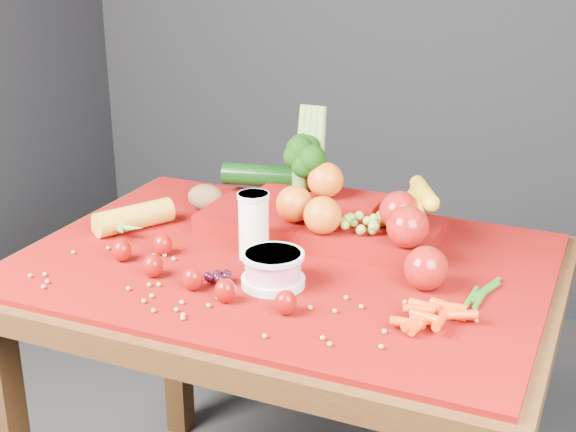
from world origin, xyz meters
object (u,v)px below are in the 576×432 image
at_px(yogurt_bowl, 273,268).
at_px(produce_mound, 334,211).
at_px(table, 284,306).
at_px(milk_glass, 254,224).

distance_m(yogurt_bowl, produce_mound, 0.27).
relative_size(table, milk_glass, 7.84).
bearing_deg(yogurt_bowl, table, 104.05).
bearing_deg(milk_glass, yogurt_bowl, -48.93).
xyz_separation_m(yogurt_bowl, produce_mound, (0.02, 0.27, 0.03)).
relative_size(table, produce_mound, 1.84).
bearing_deg(table, yogurt_bowl, -75.95).
height_order(table, milk_glass, milk_glass).
bearing_deg(produce_mound, table, -109.02).
relative_size(table, yogurt_bowl, 9.00).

